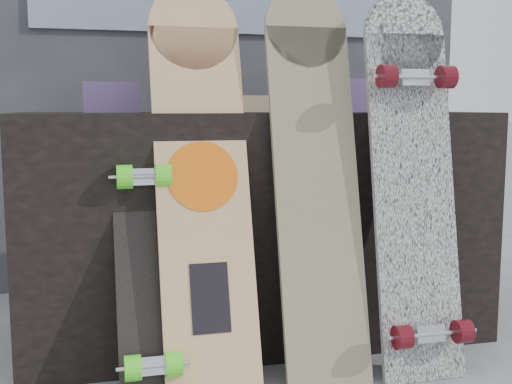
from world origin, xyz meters
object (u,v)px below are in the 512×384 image
object	(u,v)px
vendor_table	(255,225)
longboard_cascadia	(414,176)
longboard_geisha	(202,171)
skateboard_dark	(147,253)
longboard_celtic	(315,168)

from	to	relation	value
vendor_table	longboard_cascadia	distance (m)	0.61
vendor_table	longboard_cascadia	size ratio (longest dim) A/B	1.36
longboard_geisha	skateboard_dark	distance (m)	0.29
longboard_geisha	longboard_celtic	world-z (taller)	longboard_geisha
longboard_geisha	skateboard_dark	world-z (taller)	longboard_geisha
vendor_table	longboard_celtic	size ratio (longest dim) A/B	1.34
vendor_table	longboard_geisha	xyz separation A→B (m)	(-0.24, -0.32, 0.23)
longboard_cascadia	skateboard_dark	xyz separation A→B (m)	(-0.81, 0.07, -0.21)
longboard_celtic	skateboard_dark	size ratio (longest dim) A/B	1.52
longboard_geisha	longboard_cascadia	xyz separation A→B (m)	(0.64, -0.10, -0.02)
vendor_table	longboard_cascadia	bearing A→B (deg)	-46.94
longboard_geisha	skateboard_dark	bearing A→B (deg)	-167.92
longboard_geisha	longboard_celtic	size ratio (longest dim) A/B	1.00
longboard_geisha	longboard_celtic	bearing A→B (deg)	-6.33
longboard_geisha	skateboard_dark	size ratio (longest dim) A/B	1.52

